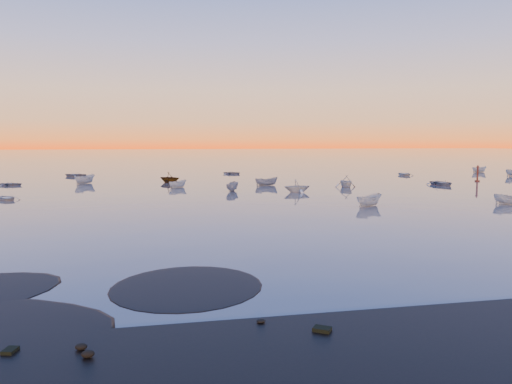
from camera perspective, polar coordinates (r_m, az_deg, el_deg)
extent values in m
plane|color=#635852|center=(121.64, -6.29, 2.66)|extent=(600.00, 600.00, 0.00)
imported|color=beige|center=(52.79, 12.78, -1.60)|extent=(3.04, 3.91, 1.25)
imported|color=beige|center=(73.95, 10.25, 0.55)|extent=(3.84, 1.77, 1.34)
cylinder|color=#4E1A10|center=(90.93, 23.96, 1.15)|extent=(0.81, 0.81, 0.27)
cylinder|color=#4E1A10|center=(90.85, 23.99, 1.85)|extent=(0.29, 0.29, 2.33)
cone|color=#4E1A10|center=(90.78, 24.02, 2.73)|extent=(0.54, 0.54, 0.45)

